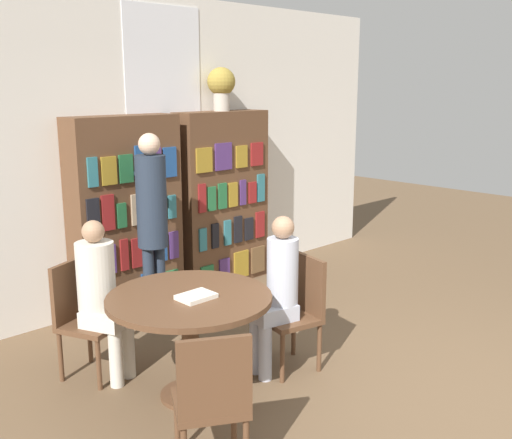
{
  "coord_description": "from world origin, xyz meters",
  "views": [
    {
      "loc": [
        -3.58,
        -1.65,
        2.16
      ],
      "look_at": [
        -0.18,
        1.82,
        1.05
      ],
      "focal_mm": 42.0,
      "sensor_mm": 36.0,
      "label": 1
    }
  ],
  "objects_px": {
    "chair_near_camera": "(212,397)",
    "librarian_standing": "(152,212)",
    "chair_left_side": "(83,313)",
    "reading_table": "(190,314)",
    "seated_reader_left": "(101,291)",
    "flower_vase": "(221,85)",
    "seated_reader_right": "(277,288)",
    "chair_far_side": "(297,307)",
    "bookshelf_right": "(222,199)",
    "bookshelf_left": "(126,216)"
  },
  "relations": [
    {
      "from": "chair_far_side",
      "to": "seated_reader_right",
      "type": "distance_m",
      "value": 0.26
    },
    {
      "from": "bookshelf_left",
      "to": "reading_table",
      "type": "bearing_deg",
      "value": -109.47
    },
    {
      "from": "flower_vase",
      "to": "reading_table",
      "type": "distance_m",
      "value": 2.95
    },
    {
      "from": "seated_reader_right",
      "to": "librarian_standing",
      "type": "bearing_deg",
      "value": 18.33
    },
    {
      "from": "chair_near_camera",
      "to": "chair_far_side",
      "type": "bearing_deg",
      "value": 54.0
    },
    {
      "from": "seated_reader_left",
      "to": "seated_reader_right",
      "type": "relative_size",
      "value": 0.99
    },
    {
      "from": "seated_reader_right",
      "to": "reading_table",
      "type": "bearing_deg",
      "value": 90.0
    },
    {
      "from": "chair_near_camera",
      "to": "seated_reader_right",
      "type": "bearing_deg",
      "value": 58.75
    },
    {
      "from": "chair_near_camera",
      "to": "flower_vase",
      "type": "bearing_deg",
      "value": 78.37
    },
    {
      "from": "bookshelf_left",
      "to": "seated_reader_right",
      "type": "xyz_separation_m",
      "value": [
        0.09,
        -1.89,
        -0.26
      ]
    },
    {
      "from": "flower_vase",
      "to": "seated_reader_right",
      "type": "relative_size",
      "value": 0.37
    },
    {
      "from": "librarian_standing",
      "to": "flower_vase",
      "type": "bearing_deg",
      "value": 21.74
    },
    {
      "from": "chair_left_side",
      "to": "reading_table",
      "type": "bearing_deg",
      "value": 90.0
    },
    {
      "from": "flower_vase",
      "to": "seated_reader_right",
      "type": "xyz_separation_m",
      "value": [
        -1.13,
        -1.9,
        -1.47
      ]
    },
    {
      "from": "bookshelf_left",
      "to": "seated_reader_right",
      "type": "distance_m",
      "value": 1.91
    },
    {
      "from": "chair_near_camera",
      "to": "seated_reader_right",
      "type": "height_order",
      "value": "seated_reader_right"
    },
    {
      "from": "bookshelf_right",
      "to": "seated_reader_right",
      "type": "distance_m",
      "value": 2.22
    },
    {
      "from": "chair_left_side",
      "to": "chair_near_camera",
      "type": "bearing_deg",
      "value": 63.0
    },
    {
      "from": "chair_near_camera",
      "to": "chair_left_side",
      "type": "relative_size",
      "value": 1.0
    },
    {
      "from": "flower_vase",
      "to": "reading_table",
      "type": "relative_size",
      "value": 0.4
    },
    {
      "from": "bookshelf_left",
      "to": "seated_reader_left",
      "type": "bearing_deg",
      "value": -130.12
    },
    {
      "from": "chair_left_side",
      "to": "seated_reader_left",
      "type": "distance_m",
      "value": 0.27
    },
    {
      "from": "bookshelf_left",
      "to": "chair_left_side",
      "type": "distance_m",
      "value": 1.4
    },
    {
      "from": "chair_near_camera",
      "to": "librarian_standing",
      "type": "relative_size",
      "value": 0.5
    },
    {
      "from": "chair_left_side",
      "to": "flower_vase",
      "type": "bearing_deg",
      "value": 179.25
    },
    {
      "from": "seated_reader_left",
      "to": "reading_table",
      "type": "bearing_deg",
      "value": 90.0
    },
    {
      "from": "flower_vase",
      "to": "librarian_standing",
      "type": "relative_size",
      "value": 0.26
    },
    {
      "from": "chair_near_camera",
      "to": "seated_reader_left",
      "type": "relative_size",
      "value": 0.73
    },
    {
      "from": "chair_near_camera",
      "to": "seated_reader_left",
      "type": "xyz_separation_m",
      "value": [
        0.17,
        1.44,
        0.2
      ]
    },
    {
      "from": "chair_far_side",
      "to": "bookshelf_right",
      "type": "bearing_deg",
      "value": -13.26
    },
    {
      "from": "bookshelf_right",
      "to": "librarian_standing",
      "type": "bearing_deg",
      "value": -158.31
    },
    {
      "from": "chair_left_side",
      "to": "librarian_standing",
      "type": "relative_size",
      "value": 0.5
    },
    {
      "from": "bookshelf_left",
      "to": "chair_near_camera",
      "type": "xyz_separation_m",
      "value": [
        -1.07,
        -2.51,
        -0.45
      ]
    },
    {
      "from": "flower_vase",
      "to": "librarian_standing",
      "type": "distance_m",
      "value": 1.74
    },
    {
      "from": "flower_vase",
      "to": "chair_near_camera",
      "type": "distance_m",
      "value": 3.79
    },
    {
      "from": "bookshelf_right",
      "to": "reading_table",
      "type": "bearing_deg",
      "value": -136.4
    },
    {
      "from": "chair_near_camera",
      "to": "chair_left_side",
      "type": "bearing_deg",
      "value": 117.0
    },
    {
      "from": "bookshelf_left",
      "to": "chair_left_side",
      "type": "bearing_deg",
      "value": -137.04
    },
    {
      "from": "chair_far_side",
      "to": "librarian_standing",
      "type": "distance_m",
      "value": 1.58
    },
    {
      "from": "reading_table",
      "to": "chair_far_side",
      "type": "relative_size",
      "value": 1.29
    },
    {
      "from": "bookshelf_left",
      "to": "reading_table",
      "type": "xyz_separation_m",
      "value": [
        -0.61,
        -1.74,
        -0.32
      ]
    },
    {
      "from": "bookshelf_left",
      "to": "chair_near_camera",
      "type": "distance_m",
      "value": 2.77
    },
    {
      "from": "chair_left_side",
      "to": "chair_far_side",
      "type": "relative_size",
      "value": 1.0
    },
    {
      "from": "bookshelf_left",
      "to": "flower_vase",
      "type": "xyz_separation_m",
      "value": [
        1.22,
        0.0,
        1.21
      ]
    },
    {
      "from": "bookshelf_right",
      "to": "chair_near_camera",
      "type": "relative_size",
      "value": 2.14
    },
    {
      "from": "chair_near_camera",
      "to": "librarian_standing",
      "type": "bearing_deg",
      "value": 93.69
    },
    {
      "from": "flower_vase",
      "to": "reading_table",
      "type": "xyz_separation_m",
      "value": [
        -1.83,
        -1.74,
        -1.52
      ]
    },
    {
      "from": "chair_left_side",
      "to": "chair_far_side",
      "type": "distance_m",
      "value": 1.61
    },
    {
      "from": "flower_vase",
      "to": "chair_near_camera",
      "type": "bearing_deg",
      "value": -132.3
    },
    {
      "from": "seated_reader_left",
      "to": "chair_left_side",
      "type": "bearing_deg",
      "value": -90.0
    }
  ]
}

